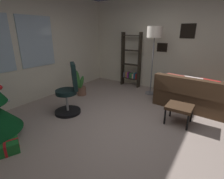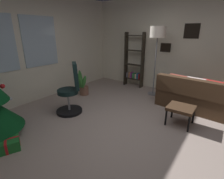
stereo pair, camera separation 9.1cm
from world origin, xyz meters
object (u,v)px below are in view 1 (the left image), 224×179
office_chair (69,94)px  floor_lamp (155,36)px  gift_box_green (5,147)px  bookshelf (131,63)px  footstool (179,108)px  couch (206,97)px  potted_plant (80,86)px

office_chair → floor_lamp: floor_lamp is taller
gift_box_green → bookshelf: 4.01m
footstool → floor_lamp: (1.26, 1.08, 1.27)m
couch → potted_plant: (-1.02, 3.00, 0.01)m
footstool → bookshelf: 2.57m
potted_plant → floor_lamp: bearing=-52.2°
footstool → floor_lamp: bearing=40.5°
gift_box_green → potted_plant: potted_plant is taller
gift_box_green → office_chair: bearing=6.4°
potted_plant → footstool: bearing=-90.8°
couch → bookshelf: size_ratio=1.19×
bookshelf → floor_lamp: (-0.38, -0.86, 0.84)m
gift_box_green → potted_plant: (2.35, 0.73, 0.20)m
couch → footstool: size_ratio=4.30×
bookshelf → potted_plant: 1.82m
couch → floor_lamp: (0.21, 1.42, 1.31)m
office_chair → floor_lamp: (2.13, -1.01, 1.16)m
gift_box_green → office_chair: (1.45, 0.16, 0.35)m
floor_lamp → potted_plant: floor_lamp is taller
gift_box_green → floor_lamp: bearing=-13.3°
bookshelf → floor_lamp: 1.26m
footstool → gift_box_green: 3.02m
floor_lamp → potted_plant: 2.39m
potted_plant → couch: bearing=-71.2°
footstool → office_chair: bearing=112.6°
gift_box_green → potted_plant: 2.47m
office_chair → potted_plant: office_chair is taller
couch → footstool: bearing=162.2°
gift_box_green → floor_lamp: 3.98m
footstool → bookshelf: (1.64, 1.94, 0.43)m
gift_box_green → office_chair: size_ratio=0.41×
office_chair → floor_lamp: bearing=-25.3°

